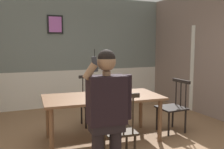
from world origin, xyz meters
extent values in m
cube|color=slate|center=(0.00, 3.21, 1.92)|extent=(5.49, 0.12, 1.93)
cube|color=silver|center=(0.00, 3.22, 0.48)|extent=(5.49, 0.14, 0.96)
cube|color=silver|center=(0.00, 3.19, 0.96)|extent=(5.49, 0.05, 0.06)
cube|color=black|center=(-0.33, 3.14, 2.14)|extent=(0.40, 0.03, 0.47)
cube|color=#BD64C0|center=(-0.33, 3.12, 2.14)|extent=(0.32, 0.01, 0.39)
cube|color=silver|center=(2.71, 1.50, 1.05)|extent=(0.06, 0.12, 2.10)
cube|color=brown|center=(-0.06, 0.53, 0.75)|extent=(2.07, 1.15, 0.04)
cylinder|color=brown|center=(-0.98, 0.22, 0.37)|extent=(0.07, 0.07, 0.73)
cylinder|color=brown|center=(0.80, 0.06, 0.37)|extent=(0.07, 0.07, 0.73)
cylinder|color=brown|center=(-0.91, 0.99, 0.37)|extent=(0.07, 0.07, 0.73)
cylinder|color=brown|center=(0.87, 0.83, 0.37)|extent=(0.07, 0.07, 0.73)
cube|color=black|center=(1.28, 0.41, 0.46)|extent=(0.48, 0.48, 0.03)
cube|color=black|center=(1.50, 0.41, 0.96)|extent=(0.05, 0.47, 0.06)
cylinder|color=black|center=(1.50, 0.27, 0.73)|extent=(0.02, 0.02, 0.51)
cylinder|color=black|center=(1.50, 0.41, 0.73)|extent=(0.02, 0.02, 0.51)
cylinder|color=black|center=(1.50, 0.55, 0.73)|extent=(0.02, 0.02, 0.51)
cylinder|color=black|center=(1.10, 0.22, 0.22)|extent=(0.04, 0.04, 0.44)
cylinder|color=black|center=(1.09, 0.59, 0.22)|extent=(0.04, 0.04, 0.44)
cylinder|color=black|center=(1.47, 0.22, 0.22)|extent=(0.04, 0.04, 0.44)
cylinder|color=black|center=(1.47, 0.60, 0.22)|extent=(0.04, 0.04, 0.44)
cube|color=#2D2319|center=(-0.13, -0.31, 0.44)|extent=(0.49, 0.49, 0.03)
cube|color=#2D2319|center=(-0.16, -0.50, 0.98)|extent=(0.44, 0.09, 0.06)
cylinder|color=#2D2319|center=(-0.29, -0.49, 0.73)|extent=(0.02, 0.02, 0.56)
cylinder|color=#2D2319|center=(-0.16, -0.50, 0.73)|extent=(0.02, 0.02, 0.56)
cylinder|color=#2D2319|center=(-0.03, -0.52, 0.73)|extent=(0.02, 0.02, 0.56)
cylinder|color=#2D2319|center=(-0.28, -0.11, 0.21)|extent=(0.04, 0.04, 0.42)
cylinder|color=#2D2319|center=(0.06, -0.16, 0.21)|extent=(0.04, 0.04, 0.42)
cube|color=black|center=(0.02, 1.36, 0.44)|extent=(0.42, 0.42, 0.03)
cube|color=black|center=(0.02, 1.55, 0.98)|extent=(0.41, 0.05, 0.06)
cylinder|color=black|center=(0.14, 1.54, 0.73)|extent=(0.02, 0.02, 0.56)
cylinder|color=black|center=(0.02, 1.55, 0.73)|extent=(0.02, 0.02, 0.56)
cylinder|color=black|center=(-0.10, 1.55, 0.73)|extent=(0.02, 0.02, 0.56)
cylinder|color=black|center=(0.17, 1.19, 0.21)|extent=(0.04, 0.04, 0.42)
cylinder|color=black|center=(-0.15, 1.20, 0.21)|extent=(0.04, 0.04, 0.42)
cylinder|color=black|center=(0.18, 1.52, 0.21)|extent=(0.04, 0.04, 0.42)
cylinder|color=black|center=(-0.14, 1.53, 0.21)|extent=(0.04, 0.04, 0.42)
cube|color=black|center=(-0.55, -0.87, 0.74)|extent=(0.40, 0.24, 0.12)
cube|color=black|center=(-0.55, -0.87, 1.04)|extent=(0.44, 0.26, 0.54)
cylinder|color=black|center=(-0.29, -0.89, 1.05)|extent=(0.09, 0.09, 0.52)
cylinder|color=#936B4C|center=(-0.74, -0.88, 1.37)|extent=(0.18, 0.14, 0.20)
cylinder|color=#936B4C|center=(-0.55, -0.87, 1.34)|extent=(0.09, 0.09, 0.05)
sphere|color=#936B4C|center=(-0.55, -0.87, 1.47)|extent=(0.21, 0.21, 0.21)
sphere|color=black|center=(-0.55, -0.87, 1.50)|extent=(0.20, 0.20, 0.20)
cube|color=#2D2D33|center=(-0.70, -0.89, 1.45)|extent=(0.07, 0.04, 0.16)
cylinder|color=black|center=(-0.70, -0.89, 1.57)|extent=(0.01, 0.01, 0.08)
camera|label=1|loc=(-1.59, -3.44, 1.67)|focal=40.74mm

